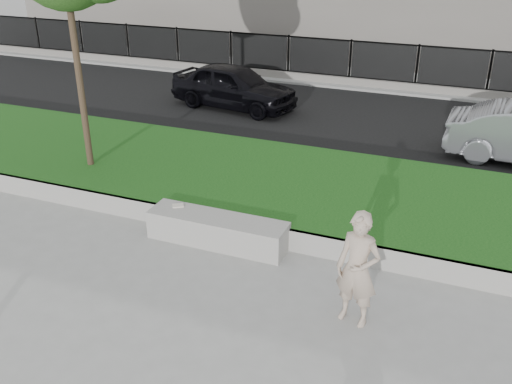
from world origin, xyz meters
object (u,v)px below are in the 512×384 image
at_px(stone_bench, 217,230).
at_px(book, 178,206).
at_px(man, 358,269).
at_px(car_dark, 234,86).

bearing_deg(stone_bench, book, 171.54).
xyz_separation_m(man, car_dark, (-5.71, 8.67, -0.15)).
relative_size(stone_bench, book, 12.51).
relative_size(man, car_dark, 0.44).
height_order(man, book, man).
bearing_deg(stone_bench, man, -24.43).
bearing_deg(man, stone_bench, 167.49).
bearing_deg(car_dark, book, -154.28).
relative_size(book, car_dark, 0.05).
distance_m(stone_bench, book, 0.88).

